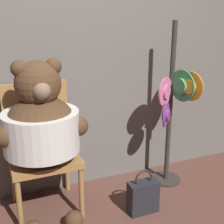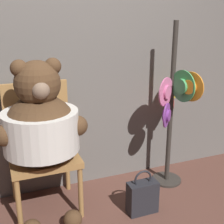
{
  "view_description": "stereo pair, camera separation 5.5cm",
  "coord_description": "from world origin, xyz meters",
  "px_view_note": "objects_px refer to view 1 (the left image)",
  "views": [
    {
      "loc": [
        -0.66,
        -1.92,
        1.59
      ],
      "look_at": [
        0.28,
        0.31,
        0.79
      ],
      "focal_mm": 50.0,
      "sensor_mm": 36.0,
      "label": 1
    },
    {
      "loc": [
        -0.61,
        -1.94,
        1.59
      ],
      "look_at": [
        0.28,
        0.31,
        0.79
      ],
      "focal_mm": 50.0,
      "sensor_mm": 36.0,
      "label": 2
    }
  ],
  "objects_px": {
    "teddy_bear": "(41,127)",
    "hat_display_rack": "(173,106)",
    "chair": "(41,144)",
    "handbag_on_ground": "(143,196)"
  },
  "relations": [
    {
      "from": "teddy_bear",
      "to": "hat_display_rack",
      "type": "height_order",
      "value": "hat_display_rack"
    },
    {
      "from": "handbag_on_ground",
      "to": "chair",
      "type": "bearing_deg",
      "value": 148.82
    },
    {
      "from": "teddy_bear",
      "to": "handbag_on_ground",
      "type": "bearing_deg",
      "value": -19.68
    },
    {
      "from": "chair",
      "to": "handbag_on_ground",
      "type": "distance_m",
      "value": 0.93
    },
    {
      "from": "chair",
      "to": "handbag_on_ground",
      "type": "height_order",
      "value": "chair"
    },
    {
      "from": "chair",
      "to": "teddy_bear",
      "type": "distance_m",
      "value": 0.27
    },
    {
      "from": "teddy_bear",
      "to": "handbag_on_ground",
      "type": "xyz_separation_m",
      "value": [
        0.73,
        -0.26,
        -0.62
      ]
    },
    {
      "from": "chair",
      "to": "handbag_on_ground",
      "type": "xyz_separation_m",
      "value": [
        0.72,
        -0.43,
        -0.41
      ]
    },
    {
      "from": "chair",
      "to": "teddy_bear",
      "type": "relative_size",
      "value": 0.82
    },
    {
      "from": "teddy_bear",
      "to": "handbag_on_ground",
      "type": "relative_size",
      "value": 3.32
    }
  ]
}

